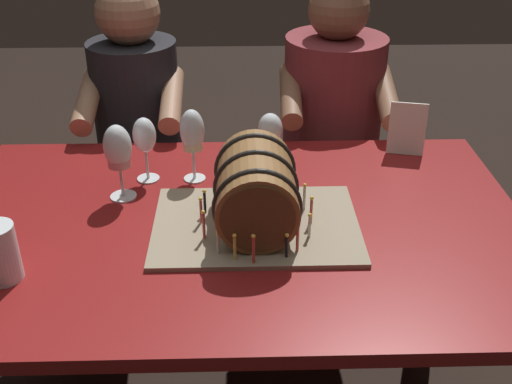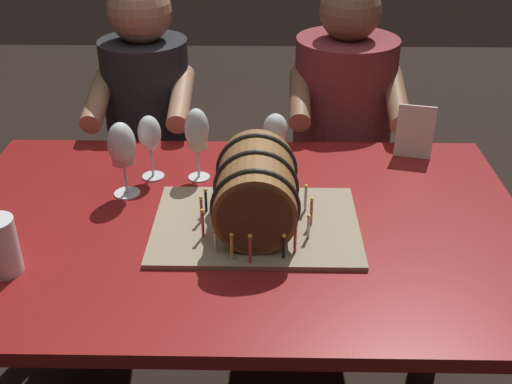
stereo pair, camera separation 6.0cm
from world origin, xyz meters
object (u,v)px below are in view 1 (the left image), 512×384
Objects in this scene: menu_card at (407,129)px; person_seated_left at (142,161)px; barrel_cake at (256,195)px; person_seated_right at (330,153)px; dining_table at (236,253)px; wine_glass_amber at (270,132)px; wine_glass_empty at (144,137)px; wine_glass_white at (192,134)px; beer_pint at (0,254)px; wine_glass_rose at (118,150)px.

person_seated_left is at bearing 170.23° from menu_card.
person_seated_right is (0.30, 0.77, -0.27)m from barrel_cake.
dining_table is 0.37m from wine_glass_amber.
wine_glass_amber is at bearing 8.43° from wine_glass_empty.
wine_glass_amber is 0.22m from wine_glass_white.
person_seated_left is at bearing 114.99° from dining_table.
wine_glass_empty is at bearing 178.64° from wine_glass_white.
beer_pint is (-0.39, -0.45, -0.08)m from wine_glass_white.
wine_glass_white is 1.31× the size of menu_card.
wine_glass_amber is 0.79m from beer_pint.
person_seated_left is at bearing 117.32° from barrel_cake.
wine_glass_white is at bearing -165.80° from wine_glass_amber.
person_seated_left is at bearing -179.96° from person_seated_right.
person_seated_right reaches higher than wine_glass_white.
person_seated_left is (-0.10, 0.51, -0.33)m from wine_glass_empty.
barrel_cake reaches higher than menu_card.
menu_card is (0.47, 0.41, -0.01)m from barrel_cake.
menu_card is at bearing -65.10° from person_seated_right.
menu_card reaches higher than dining_table.
person_seated_right is at bearing 40.93° from wine_glass_empty.
person_seated_left is at bearing 94.38° from wine_glass_rose.
wine_glass_white is at bearing 48.84° from beer_pint.
menu_card is (0.82, 0.25, -0.06)m from wine_glass_rose.
menu_card is (0.42, 0.10, -0.04)m from wine_glass_amber.
wine_glass_amber is 0.93× the size of wine_glass_empty.
barrel_cake is at bearing -41.04° from wine_glass_empty.
beer_pint is at bearing -119.94° from wine_glass_empty.
wine_glass_white is 0.13m from wine_glass_empty.
wine_glass_amber is 0.15× the size of person_seated_right.
beer_pint is (-0.20, -0.35, -0.08)m from wine_glass_rose.
beer_pint is 1.18m from menu_card.
wine_glass_rose is at bearing -136.58° from person_seated_right.
wine_glass_rose is 1.57× the size of beer_pint.
wine_glass_empty is 0.89× the size of wine_glass_rose.
person_seated_right is at bearing 48.24° from wine_glass_white.
person_seated_left reaches higher than barrel_cake.
wine_glass_amber is 0.15× the size of person_seated_left.
wine_glass_white is at bearing -1.36° from wine_glass_empty.
dining_table is 1.25× the size of person_seated_left.
wine_glass_empty is 0.62m from person_seated_left.
beer_pint is at bearing -131.48° from person_seated_right.
wine_glass_amber is at bearing 20.53° from wine_glass_rose.
dining_table is 0.57m from beer_pint.
person_seated_left and person_seated_right have the same top height.
wine_glass_white is 0.18× the size of person_seated_right.
person_seated_right is (0.25, 0.46, -0.29)m from wine_glass_amber.
menu_card is (0.63, 0.15, -0.06)m from wine_glass_white.
wine_glass_rose is at bearing -85.62° from person_seated_left.
wine_glass_white is (-0.22, -0.05, 0.02)m from wine_glass_amber.
person_seated_right is (0.35, 0.75, -0.08)m from dining_table.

